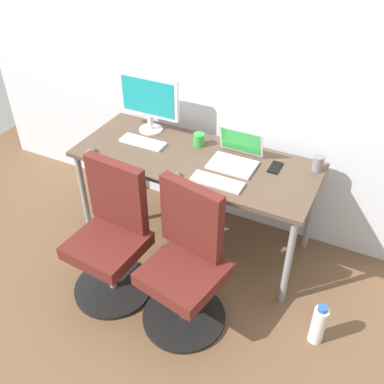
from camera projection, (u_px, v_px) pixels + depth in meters
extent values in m
plane|color=brown|center=(195.00, 238.00, 3.47)|extent=(5.28, 5.28, 0.00)
cube|color=silver|center=(223.00, 60.00, 3.00)|extent=(4.40, 0.04, 2.60)
cube|color=brown|center=(195.00, 160.00, 3.03)|extent=(1.70, 0.69, 0.03)
cylinder|color=gray|center=(84.00, 194.00, 3.33)|extent=(0.04, 0.04, 0.72)
cylinder|color=gray|center=(288.00, 263.00, 2.76)|extent=(0.04, 0.04, 0.72)
cylinder|color=gray|center=(127.00, 157.00, 3.75)|extent=(0.04, 0.04, 0.72)
cylinder|color=gray|center=(311.00, 210.00, 3.18)|extent=(0.04, 0.04, 0.72)
cylinder|color=black|center=(114.00, 287.00, 3.05)|extent=(0.54, 0.54, 0.03)
cylinder|color=gray|center=(111.00, 269.00, 2.94)|extent=(0.05, 0.05, 0.34)
cube|color=#591E19|center=(107.00, 245.00, 2.81)|extent=(0.47, 0.47, 0.09)
cube|color=#591E19|center=(117.00, 194.00, 2.77)|extent=(0.42, 0.10, 0.48)
cylinder|color=black|center=(184.00, 316.00, 2.85)|extent=(0.54, 0.54, 0.03)
cylinder|color=gray|center=(184.00, 298.00, 2.74)|extent=(0.05, 0.05, 0.34)
cube|color=#591E19|center=(183.00, 274.00, 2.61)|extent=(0.52, 0.52, 0.09)
cube|color=#591E19|center=(192.00, 218.00, 2.58)|extent=(0.43, 0.15, 0.48)
cylinder|color=white|center=(318.00, 325.00, 2.65)|extent=(0.09, 0.09, 0.28)
cylinder|color=#2D59B2|center=(323.00, 309.00, 2.55)|extent=(0.06, 0.06, 0.03)
cylinder|color=silver|center=(151.00, 129.00, 3.34)|extent=(0.18, 0.18, 0.01)
cylinder|color=silver|center=(151.00, 122.00, 3.30)|extent=(0.04, 0.04, 0.11)
cube|color=silver|center=(149.00, 96.00, 3.17)|extent=(0.48, 0.03, 0.31)
cube|color=teal|center=(148.00, 97.00, 3.16)|extent=(0.43, 0.00, 0.26)
cube|color=silver|center=(232.00, 165.00, 2.94)|extent=(0.31, 0.22, 0.02)
cube|color=silver|center=(241.00, 141.00, 2.97)|extent=(0.31, 0.07, 0.20)
cube|color=green|center=(241.00, 142.00, 2.96)|extent=(0.28, 0.05, 0.17)
cube|color=silver|center=(143.00, 142.00, 3.18)|extent=(0.34, 0.12, 0.02)
cube|color=silver|center=(217.00, 182.00, 2.78)|extent=(0.34, 0.12, 0.02)
ellipsoid|color=#515156|center=(176.00, 176.00, 2.82)|extent=(0.06, 0.10, 0.03)
ellipsoid|color=#515156|center=(91.00, 151.00, 3.06)|extent=(0.06, 0.10, 0.03)
cylinder|color=green|center=(199.00, 140.00, 3.13)|extent=(0.08, 0.08, 0.09)
cylinder|color=slate|center=(318.00, 163.00, 2.87)|extent=(0.07, 0.07, 0.10)
cube|color=black|center=(275.00, 167.00, 2.92)|extent=(0.07, 0.14, 0.01)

